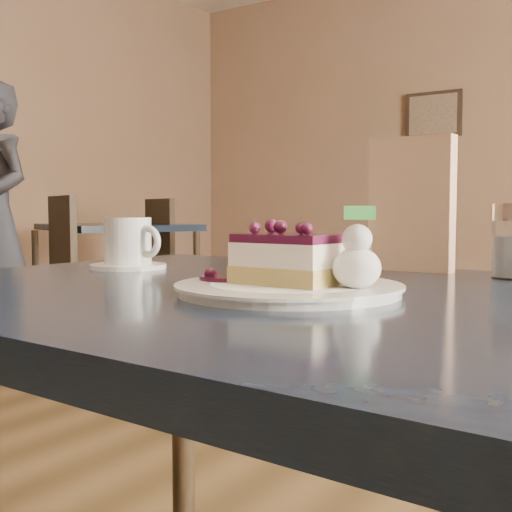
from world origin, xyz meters
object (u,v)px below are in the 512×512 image
Objects in this scene: dessert_plate at (289,289)px; coffee_set at (129,246)px; main_table at (310,352)px; cheesecake_slice at (289,260)px; bg_table_far_left at (118,326)px.

coffee_set is (-0.41, 0.14, 0.03)m from dessert_plate.
coffee_set is (-0.41, 0.09, 0.12)m from main_table.
bg_table_far_left is (-2.80, 2.40, -0.72)m from cheesecake_slice.
dessert_plate is at bearing 55.85° from cheesecake_slice.
dessert_plate is 3.75m from bg_table_far_left.
main_table is at bearing 90.00° from cheesecake_slice.
main_table is 0.13m from cheesecake_slice.
main_table is 0.10m from dessert_plate.
coffee_set reaches higher than main_table.
main_table is 9.98× the size of cheesecake_slice.
dessert_plate is 0.43m from coffee_set.
main_table is at bearing -12.55° from coffee_set.
dessert_plate is 2.13× the size of cheesecake_slice.
bg_table_far_left is at bearing 139.32° from dessert_plate.
coffee_set reaches higher than cheesecake_slice.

